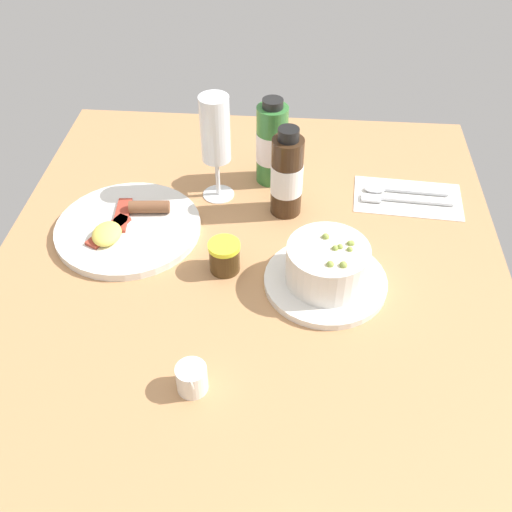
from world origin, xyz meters
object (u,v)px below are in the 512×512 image
(sauce_bottle_green, at_px, (272,144))
(sauce_bottle_brown, at_px, (287,176))
(cutlery_setting, at_px, (405,197))
(porridge_bowl, at_px, (327,267))
(creamer_jug, at_px, (192,379))
(wine_glass, at_px, (215,134))
(jam_jar, at_px, (224,257))
(breakfast_plate, at_px, (127,228))

(sauce_bottle_green, distance_m, sauce_bottle_brown, 0.10)
(cutlery_setting, bearing_deg, porridge_bowl, 147.89)
(creamer_jug, xyz_separation_m, sauce_bottle_brown, (0.39, -0.11, 0.05))
(creamer_jug, distance_m, sauce_bottle_brown, 0.41)
(wine_glass, bearing_deg, sauce_bottle_brown, -106.39)
(porridge_bowl, height_order, creamer_jug, porridge_bowl)
(jam_jar, bearing_deg, wine_glass, 10.24)
(cutlery_setting, xyz_separation_m, breakfast_plate, (-0.14, 0.49, 0.01))
(porridge_bowl, relative_size, wine_glass, 0.97)
(jam_jar, bearing_deg, porridge_bowl, -97.75)
(jam_jar, relative_size, sauce_bottle_brown, 0.32)
(porridge_bowl, relative_size, jam_jar, 3.63)
(creamer_jug, bearing_deg, sauce_bottle_brown, -15.12)
(porridge_bowl, relative_size, sauce_bottle_brown, 1.15)
(cutlery_setting, distance_m, sauce_bottle_brown, 0.24)
(breakfast_plate, bearing_deg, cutlery_setting, -74.45)
(creamer_jug, xyz_separation_m, breakfast_plate, (0.31, 0.16, -0.01))
(wine_glass, bearing_deg, sauce_bottle_green, -58.45)
(creamer_jug, xyz_separation_m, sauce_bottle_green, (0.49, -0.07, 0.06))
(sauce_bottle_green, bearing_deg, cutlery_setting, -99.20)
(porridge_bowl, bearing_deg, creamer_jug, 139.98)
(cutlery_setting, relative_size, breakfast_plate, 0.81)
(sauce_bottle_green, distance_m, breakfast_plate, 0.30)
(cutlery_setting, height_order, sauce_bottle_green, sauce_bottle_green)
(wine_glass, relative_size, jam_jar, 3.74)
(sauce_bottle_green, relative_size, breakfast_plate, 0.67)
(cutlery_setting, relative_size, jam_jar, 3.82)
(wine_glass, bearing_deg, jam_jar, -169.76)
(cutlery_setting, bearing_deg, wine_glass, 92.90)
(porridge_bowl, distance_m, wine_glass, 0.31)
(sauce_bottle_green, xyz_separation_m, breakfast_plate, (-0.18, 0.24, -0.07))
(sauce_bottle_brown, bearing_deg, creamer_jug, 164.88)
(wine_glass, height_order, sauce_bottle_green, wine_glass)
(wine_glass, xyz_separation_m, jam_jar, (-0.20, -0.04, -0.10))
(porridge_bowl, bearing_deg, breakfast_plate, 73.43)
(breakfast_plate, bearing_deg, wine_glass, -50.37)
(jam_jar, height_order, sauce_bottle_green, sauce_bottle_green)
(creamer_jug, bearing_deg, sauce_bottle_green, -8.69)
(creamer_jug, distance_m, sauce_bottle_green, 0.50)
(wine_glass, relative_size, sauce_bottle_brown, 1.19)
(sauce_bottle_brown, distance_m, breakfast_plate, 0.29)
(jam_jar, xyz_separation_m, sauce_bottle_brown, (0.16, -0.09, 0.05))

